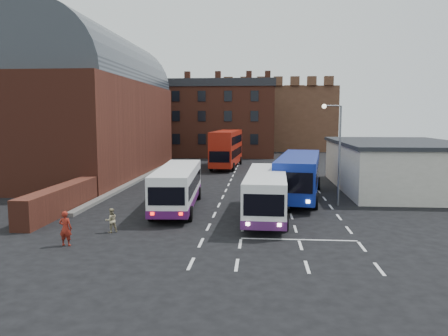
# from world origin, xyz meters

# --- Properties ---
(ground) EXTENTS (180.00, 180.00, 0.00)m
(ground) POSITION_xyz_m (0.00, 0.00, 0.00)
(ground) COLOR black
(railway_station) EXTENTS (12.00, 28.00, 16.00)m
(railway_station) POSITION_xyz_m (-15.50, 21.00, 7.64)
(railway_station) COLOR #602B1E
(railway_station) RESTS_ON ground
(forecourt_wall) EXTENTS (1.20, 10.00, 1.80)m
(forecourt_wall) POSITION_xyz_m (-10.20, 2.00, 0.90)
(forecourt_wall) COLOR #602B1E
(forecourt_wall) RESTS_ON ground
(cream_building) EXTENTS (10.40, 16.40, 4.25)m
(cream_building) POSITION_xyz_m (15.00, 14.00, 2.16)
(cream_building) COLOR beige
(cream_building) RESTS_ON ground
(brick_terrace) EXTENTS (22.00, 10.00, 11.00)m
(brick_terrace) POSITION_xyz_m (-6.00, 46.00, 5.50)
(brick_terrace) COLOR brown
(brick_terrace) RESTS_ON ground
(castle_keep) EXTENTS (22.00, 22.00, 12.00)m
(castle_keep) POSITION_xyz_m (6.00, 66.00, 6.00)
(castle_keep) COLOR brown
(castle_keep) RESTS_ON ground
(bus_white_outbound) EXTENTS (3.23, 10.78, 2.90)m
(bus_white_outbound) POSITION_xyz_m (-2.74, 4.19, 1.71)
(bus_white_outbound) COLOR white
(bus_white_outbound) RESTS_ON ground
(bus_white_inbound) EXTENTS (2.97, 10.65, 2.88)m
(bus_white_inbound) POSITION_xyz_m (3.37, 2.15, 1.70)
(bus_white_inbound) COLOR white
(bus_white_inbound) RESTS_ON ground
(bus_blue) EXTENTS (4.58, 12.67, 3.38)m
(bus_blue) POSITION_xyz_m (6.00, 8.82, 2.00)
(bus_blue) COLOR navy
(bus_blue) RESTS_ON ground
(bus_red_double) EXTENTS (3.47, 11.73, 4.64)m
(bus_red_double) POSITION_xyz_m (-1.28, 29.04, 2.46)
(bus_red_double) COLOR #9B180B
(bus_red_double) RESTS_ON ground
(street_lamp) EXTENTS (1.44, 0.54, 7.26)m
(street_lamp) POSITION_xyz_m (8.36, 6.17, 4.38)
(street_lamp) COLOR slate
(street_lamp) RESTS_ON ground
(pedestrian_red) EXTENTS (0.66, 0.45, 1.76)m
(pedestrian_red) POSITION_xyz_m (-6.61, -5.04, 0.88)
(pedestrian_red) COLOR maroon
(pedestrian_red) RESTS_ON ground
(pedestrian_beige) EXTENTS (0.83, 0.80, 1.36)m
(pedestrian_beige) POSITION_xyz_m (-5.22, -2.39, 0.68)
(pedestrian_beige) COLOR tan
(pedestrian_beige) RESTS_ON ground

